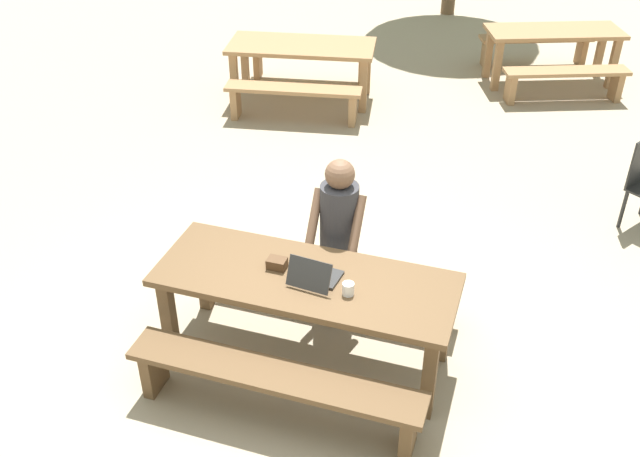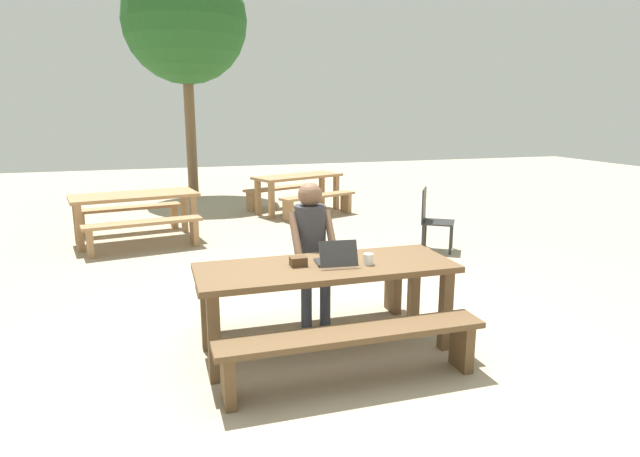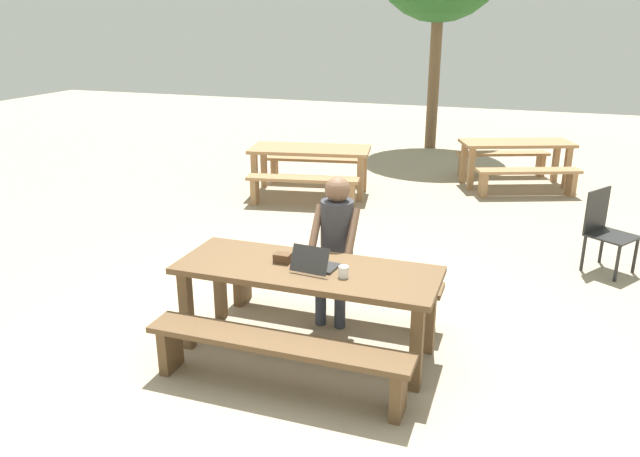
{
  "view_description": "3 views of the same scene",
  "coord_description": "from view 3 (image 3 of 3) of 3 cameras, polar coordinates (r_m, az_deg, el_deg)",
  "views": [
    {
      "loc": [
        1.33,
        -3.74,
        3.79
      ],
      "look_at": [
        0.02,
        0.25,
        0.99
      ],
      "focal_mm": 40.45,
      "sensor_mm": 36.0,
      "label": 1
    },
    {
      "loc": [
        -1.3,
        -4.05,
        2.0
      ],
      "look_at": [
        0.02,
        0.25,
        0.99
      ],
      "focal_mm": 30.37,
      "sensor_mm": 36.0,
      "label": 2
    },
    {
      "loc": [
        1.59,
        -4.27,
        2.65
      ],
      "look_at": [
        0.02,
        0.25,
        0.99
      ],
      "focal_mm": 34.59,
      "sensor_mm": 36.0,
      "label": 3
    }
  ],
  "objects": [
    {
      "name": "bench_mid_north",
      "position": [
        11.17,
        16.48,
        6.25
      ],
      "size": [
        1.58,
        0.85,
        0.42
      ],
      "rotation": [
        0.0,
        0.0,
        0.37
      ],
      "color": "#9E754C",
      "rests_on": "ground"
    },
    {
      "name": "bench_near",
      "position": [
        4.59,
        -4.01,
        -11.3
      ],
      "size": [
        2.02,
        0.3,
        0.42
      ],
      "color": "brown",
      "rests_on": "ground"
    },
    {
      "name": "ground_plane",
      "position": [
        5.27,
        -1.16,
        -11.07
      ],
      "size": [
        30.0,
        30.0,
        0.0
      ],
      "primitive_type": "plane",
      "color": "tan"
    },
    {
      "name": "picnic_table_mid",
      "position": [
        10.52,
        17.68,
        7.0
      ],
      "size": [
        1.88,
        1.26,
        0.73
      ],
      "rotation": [
        0.0,
        0.0,
        0.37
      ],
      "color": "#9E754C",
      "rests_on": "ground"
    },
    {
      "name": "bench_far",
      "position": [
        5.65,
        1.06,
        -5.11
      ],
      "size": [
        2.02,
        0.3,
        0.42
      ],
      "color": "brown",
      "rests_on": "ground"
    },
    {
      "name": "coffee_mug",
      "position": [
        4.74,
        2.2,
        -4.02
      ],
      "size": [
        0.08,
        0.08,
        0.09
      ],
      "color": "white",
      "rests_on": "picnic_table_front"
    },
    {
      "name": "laptop",
      "position": [
        4.87,
        -0.51,
        -3.25
      ],
      "size": [
        0.34,
        0.33,
        0.22
      ],
      "rotation": [
        0.0,
        0.0,
        3.04
      ],
      "color": "#2D2D2D",
      "rests_on": "picnic_table_front"
    },
    {
      "name": "plastic_chair",
      "position": [
        7.33,
        24.89,
        -0.04
      ],
      "size": [
        0.61,
        0.61,
        0.89
      ],
      "rotation": [
        0.0,
        0.0,
        0.99
      ],
      "color": "#262626",
      "rests_on": "ground"
    },
    {
      "name": "person_seated",
      "position": [
        5.44,
        1.48,
        -1.05
      ],
      "size": [
        0.4,
        0.4,
        1.33
      ],
      "color": "#333847",
      "rests_on": "ground"
    },
    {
      "name": "bench_mid_south",
      "position": [
        10.01,
        18.69,
        4.6
      ],
      "size": [
        1.58,
        0.85,
        0.42
      ],
      "rotation": [
        0.0,
        0.0,
        0.37
      ],
      "color": "#9E754C",
      "rests_on": "ground"
    },
    {
      "name": "picnic_table_front",
      "position": [
        4.98,
        -1.21,
        -4.72
      ],
      "size": [
        2.11,
        0.78,
        0.74
      ],
      "color": "brown",
      "rests_on": "ground"
    },
    {
      "name": "bench_rear_north",
      "position": [
        10.24,
        -0.29,
        5.98
      ],
      "size": [
        1.67,
        0.59,
        0.43
      ],
      "rotation": [
        0.0,
        0.0,
        0.18
      ],
      "color": "#9E754C",
      "rests_on": "ground"
    },
    {
      "name": "bench_rear_south",
      "position": [
        8.98,
        -1.62,
        4.09
      ],
      "size": [
        1.67,
        0.59,
        0.43
      ],
      "rotation": [
        0.0,
        0.0,
        0.18
      ],
      "color": "#9E754C",
      "rests_on": "ground"
    },
    {
      "name": "picnic_table_rear",
      "position": [
        9.54,
        -0.92,
        6.83
      ],
      "size": [
        1.93,
        1.11,
        0.73
      ],
      "rotation": [
        0.0,
        0.0,
        0.18
      ],
      "color": "#9E754C",
      "rests_on": "ground"
    },
    {
      "name": "small_pouch",
      "position": [
        5.03,
        -3.48,
        -2.73
      ],
      "size": [
        0.13,
        0.1,
        0.07
      ],
      "color": "#4C331E",
      "rests_on": "picnic_table_front"
    }
  ]
}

